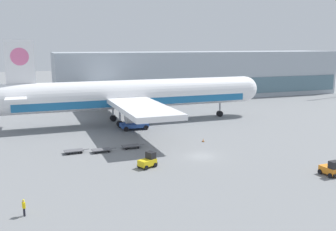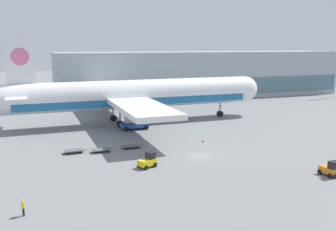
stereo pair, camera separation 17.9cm
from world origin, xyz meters
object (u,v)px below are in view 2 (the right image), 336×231
baggage_dolly_lead (74,151)px  airplane_main (132,95)px  baggage_tug_mid (148,161)px  baggage_tug_foreground (330,169)px  baggage_dolly_second (101,150)px  ground_crew_near (23,206)px  baggage_dolly_third (131,146)px  traffic_cone_near (203,140)px  scissor_lift_loader (134,119)px

baggage_dolly_lead → airplane_main: bearing=50.2°
airplane_main → baggage_tug_mid: 29.57m
baggage_tug_foreground → baggage_dolly_second: bearing=-133.4°
ground_crew_near → baggage_tug_foreground: bearing=-112.5°
baggage_tug_foreground → baggage_dolly_lead: size_ratio=0.68×
airplane_main → baggage_dolly_second: (-9.96, -19.47, -5.45)m
baggage_dolly_third → ground_crew_near: (-15.55, -19.63, 0.59)m
airplane_main → baggage_dolly_second: 22.54m
airplane_main → traffic_cone_near: (7.26, -19.12, -5.58)m
scissor_lift_loader → traffic_cone_near: (8.42, -13.44, -1.72)m
baggage_tug_foreground → traffic_cone_near: bearing=-163.8°
airplane_main → scissor_lift_loader: airplane_main is taller
baggage_tug_foreground → traffic_cone_near: size_ratio=4.73×
baggage_dolly_lead → ground_crew_near: (-6.78, -19.90, 0.59)m
baggage_dolly_second → ground_crew_near: ground_crew_near is taller
airplane_main → baggage_dolly_third: size_ratio=15.54×
airplane_main → baggage_dolly_third: (-5.18, -18.87, -5.45)m
baggage_tug_foreground → ground_crew_near: (-35.75, 1.14, 0.10)m
airplane_main → traffic_cone_near: size_ratio=107.44×
scissor_lift_loader → baggage_tug_foreground: 37.64m
airplane_main → baggage_dolly_second: size_ratio=15.54×
airplane_main → baggage_tug_mid: (-5.35, -28.65, -4.96)m
baggage_tug_foreground → baggage_dolly_second: size_ratio=0.68×
baggage_dolly_second → traffic_cone_near: (17.23, 0.35, -0.13)m
traffic_cone_near → airplane_main: bearing=110.8°
baggage_dolly_third → traffic_cone_near: 12.45m
baggage_dolly_lead → ground_crew_near: 21.03m
ground_crew_near → traffic_cone_near: 34.06m
airplane_main → baggage_dolly_third: bearing=-105.8°
baggage_tug_foreground → ground_crew_near: size_ratio=1.52×
scissor_lift_loader → traffic_cone_near: bearing=-58.3°
baggage_dolly_third → baggage_tug_foreground: bearing=-48.8°
baggage_dolly_lead → traffic_cone_near: size_ratio=6.91×
scissor_lift_loader → baggage_dolly_second: (-8.80, -13.79, -1.60)m
scissor_lift_loader → baggage_dolly_third: 13.89m
baggage_tug_mid → ground_crew_near: bearing=-172.8°
baggage_tug_mid → baggage_dolly_third: (0.17, 9.78, -0.49)m
baggage_tug_mid → traffic_cone_near: bearing=11.6°
airplane_main → baggage_tug_foreground: size_ratio=22.71×
baggage_tug_mid → baggage_dolly_third: size_ratio=0.75×
baggage_tug_mid → traffic_cone_near: size_ratio=5.19×
baggage_tug_mid → ground_crew_near: size_ratio=1.67×
baggage_tug_mid → ground_crew_near: (-15.38, -9.85, 0.10)m
baggage_tug_foreground → baggage_dolly_lead: 35.81m
scissor_lift_loader → baggage_tug_foreground: (16.18, -33.97, -1.11)m
baggage_dolly_second → traffic_cone_near: 17.23m
traffic_cone_near → ground_crew_near: bearing=-145.3°
baggage_tug_foreground → traffic_cone_near: 21.95m
baggage_tug_foreground → baggage_tug_mid: (-20.37, 10.99, 0.00)m
baggage_tug_foreground → baggage_tug_mid: 23.15m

